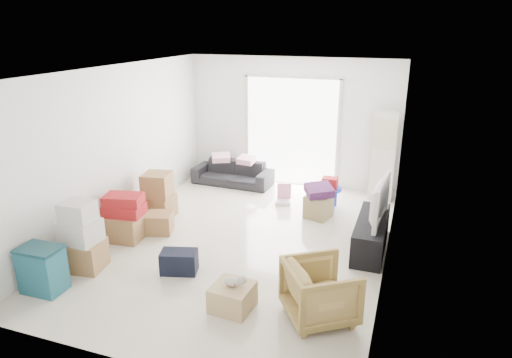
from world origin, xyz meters
The scene contains 21 objects.
room_shell centered at (0.00, 0.00, 1.35)m, with size 4.98×6.48×3.18m.
sliding_door centered at (0.00, 2.98, 1.24)m, with size 2.10×0.04×2.33m.
ac_tower centered at (1.95, 2.65, 0.88)m, with size 0.45×0.30×1.75m, color silver.
tv_console centered at (2.00, 0.41, 0.25)m, with size 0.44×1.48×0.49m, color black.
television centered at (2.00, 0.41, 0.57)m, with size 1.13×0.65×0.15m, color black.
sofa centered at (-1.16, 2.50, 0.34)m, with size 1.72×0.50×0.67m, color #222327.
pillow_left centered at (-1.41, 2.46, 0.73)m, with size 0.38×0.30×0.12m, color #E1A4AF.
pillow_right centered at (-0.83, 2.48, 0.73)m, with size 0.32×0.25×0.11m, color #E1A4AF.
armchair centered at (1.62, -1.59, 0.39)m, with size 0.76×0.72×0.79m, color tan.
storage_bins centered at (-1.90, -2.22, 0.32)m, with size 0.55×0.39×0.63m.
box_stack_a centered at (-1.80, -1.56, 0.46)m, with size 0.62×0.54×1.02m.
box_stack_b centered at (-1.80, -0.53, 0.35)m, with size 0.66×0.61×0.75m.
box_stack_c centered at (-1.77, 0.44, 0.40)m, with size 0.55×0.54×0.81m.
loose_box centered at (-1.40, -0.15, 0.17)m, with size 0.40×0.40×0.33m, color #9D6947.
duffel_bag centered at (-0.46, -1.21, 0.16)m, with size 0.50×0.30×0.32m, color black.
ottoman centered at (0.98, 1.34, 0.21)m, with size 0.41×0.41×0.41m, color #938055.
blanket centered at (0.98, 1.34, 0.48)m, with size 0.45×0.45×0.14m, color #522257.
kids_table centered at (1.07, 1.85, 0.43)m, with size 0.47×0.47×0.60m.
toy_walker centered at (0.19, 1.78, 0.11)m, with size 0.36×0.34×0.39m.
wood_crate centered at (0.57, -1.76, 0.16)m, with size 0.48×0.48×0.32m, color tan.
plush_bunny centered at (0.60, -1.75, 0.38)m, with size 0.27×0.16×0.14m.
Camera 1 is at (2.44, -6.20, 3.33)m, focal length 32.00 mm.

